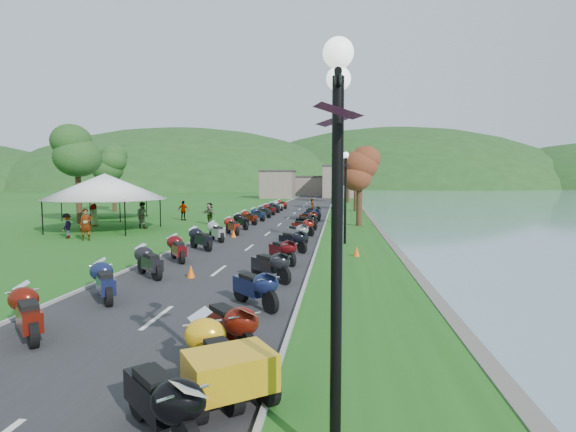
{
  "coord_description": "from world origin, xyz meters",
  "views": [
    {
      "loc": [
        4.68,
        -6.94,
        3.61
      ],
      "look_at": [
        1.49,
        20.85,
        1.3
      ],
      "focal_mm": 28.0,
      "sensor_mm": 36.0,
      "label": 1
    }
  ],
  "objects_px": {
    "yellow_trike": "(216,360)",
    "streetlamp_near": "(337,272)",
    "pedestrian_c": "(67,238)",
    "vendor_tent_main": "(106,202)",
    "pedestrian_a": "(86,241)",
    "pedestrian_b": "(143,228)"
  },
  "relations": [
    {
      "from": "streetlamp_near",
      "to": "pedestrian_c",
      "type": "height_order",
      "value": "streetlamp_near"
    },
    {
      "from": "streetlamp_near",
      "to": "pedestrian_a",
      "type": "height_order",
      "value": "streetlamp_near"
    },
    {
      "from": "yellow_trike",
      "to": "pedestrian_b",
      "type": "relative_size",
      "value": 1.29
    },
    {
      "from": "streetlamp_near",
      "to": "pedestrian_c",
      "type": "bearing_deg",
      "value": 129.31
    },
    {
      "from": "streetlamp_near",
      "to": "pedestrian_b",
      "type": "xyz_separation_m",
      "value": [
        -14.28,
        25.9,
        -2.5
      ]
    },
    {
      "from": "yellow_trike",
      "to": "pedestrian_c",
      "type": "height_order",
      "value": "yellow_trike"
    },
    {
      "from": "streetlamp_near",
      "to": "vendor_tent_main",
      "type": "height_order",
      "value": "streetlamp_near"
    },
    {
      "from": "yellow_trike",
      "to": "vendor_tent_main",
      "type": "relative_size",
      "value": 0.45
    },
    {
      "from": "yellow_trike",
      "to": "pedestrian_c",
      "type": "distance_m",
      "value": 23.34
    },
    {
      "from": "streetlamp_near",
      "to": "vendor_tent_main",
      "type": "relative_size",
      "value": 0.89
    },
    {
      "from": "vendor_tent_main",
      "to": "pedestrian_a",
      "type": "bearing_deg",
      "value": -73.35
    },
    {
      "from": "pedestrian_a",
      "to": "vendor_tent_main",
      "type": "bearing_deg",
      "value": 81.05
    },
    {
      "from": "yellow_trike",
      "to": "vendor_tent_main",
      "type": "distance_m",
      "value": 26.73
    },
    {
      "from": "streetlamp_near",
      "to": "pedestrian_a",
      "type": "distance_m",
      "value": 24.41
    },
    {
      "from": "yellow_trike",
      "to": "pedestrian_a",
      "type": "bearing_deg",
      "value": 1.7
    },
    {
      "from": "vendor_tent_main",
      "to": "pedestrian_b",
      "type": "height_order",
      "value": "vendor_tent_main"
    },
    {
      "from": "yellow_trike",
      "to": "streetlamp_near",
      "type": "xyz_separation_m",
      "value": [
        2.02,
        -1.8,
        1.92
      ]
    },
    {
      "from": "yellow_trike",
      "to": "streetlamp_near",
      "type": "bearing_deg",
      "value": -165.97
    },
    {
      "from": "pedestrian_c",
      "to": "pedestrian_b",
      "type": "bearing_deg",
      "value": 148.31
    },
    {
      "from": "yellow_trike",
      "to": "vendor_tent_main",
      "type": "height_order",
      "value": "vendor_tent_main"
    },
    {
      "from": "yellow_trike",
      "to": "pedestrian_b",
      "type": "distance_m",
      "value": 27.05
    },
    {
      "from": "yellow_trike",
      "to": "pedestrian_c",
      "type": "relative_size",
      "value": 1.65
    }
  ]
}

